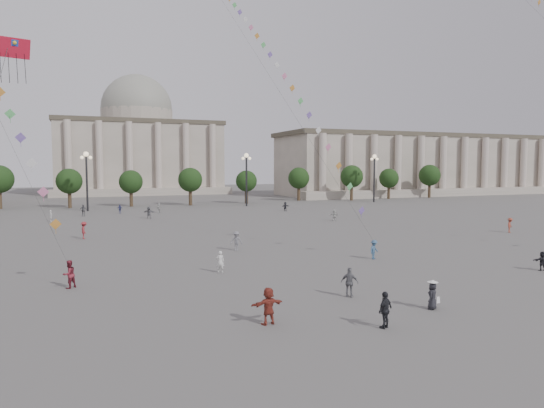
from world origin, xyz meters
name	(u,v)px	position (x,y,z in m)	size (l,w,h in m)	color
ground	(381,310)	(0.00, 0.00, 0.00)	(360.00, 360.00, 0.00)	#524F4D
hall_east	(417,165)	(75.00, 93.89, 8.43)	(84.00, 26.22, 17.20)	gray
hall_central	(138,146)	(0.00, 129.22, 14.23)	(48.30, 34.30, 35.50)	gray
tree_row	(165,179)	(0.00, 78.00, 5.39)	(137.12, 5.12, 8.00)	#392B1C
lamp_post_mid_west	(87,170)	(-15.00, 70.00, 7.35)	(2.00, 0.90, 10.65)	#262628
lamp_post_mid_east	(246,170)	(15.00, 70.00, 7.35)	(2.00, 0.90, 10.65)	#262628
lamp_post_far_east	(374,169)	(45.00, 70.00, 7.35)	(2.00, 0.90, 10.65)	#262628
person_crowd_0	(120,209)	(-9.91, 63.34, 0.77)	(0.91, 0.38, 1.55)	navy
person_crowd_3	(542,261)	(17.57, 4.32, 0.75)	(1.40, 0.44, 1.51)	black
person_crowd_4	(159,208)	(-3.52, 62.24, 0.87)	(1.62, 0.52, 1.75)	#B5B6B1
person_crowd_6	(236,241)	(-1.96, 21.44, 0.93)	(1.20, 0.69, 1.87)	slate
person_crowd_7	(334,215)	(18.90, 40.39, 0.83)	(1.54, 0.49, 1.66)	beige
person_crowd_8	(510,225)	(32.86, 21.51, 0.90)	(1.16, 0.67, 1.80)	#9C3C2A
person_crowd_9	(285,207)	(18.16, 57.27, 0.81)	(1.51, 0.48, 1.63)	#222228
person_crowd_10	(51,216)	(-20.12, 54.87, 0.82)	(0.60, 0.39, 1.64)	silver
person_crowd_12	(149,212)	(-6.22, 53.76, 0.92)	(1.71, 0.54, 1.84)	slate
person_crowd_13	(220,262)	(-5.93, 12.62, 0.84)	(0.61, 0.40, 1.68)	silver
person_crowd_16	(83,210)	(-15.73, 60.91, 0.96)	(1.12, 0.47, 1.92)	#58575C
person_crowd_17	(84,230)	(-15.59, 34.73, 0.96)	(1.24, 0.72, 1.93)	maroon
tourist_2	(268,306)	(-6.77, 0.05, 0.96)	(1.79, 0.57, 1.93)	maroon
tourist_3	(350,282)	(-0.25, 3.07, 0.92)	(1.08, 0.45, 1.84)	slate
tourist_4	(385,310)	(-1.53, -2.61, 0.94)	(1.10, 0.46, 1.87)	black
kite_flyer_0	(69,274)	(-16.50, 11.71, 0.94)	(0.91, 0.71, 1.87)	maroon
kite_flyer_1	(374,250)	(7.98, 13.00, 0.84)	(1.09, 0.63, 1.69)	#395C80
hat_person	(433,295)	(2.83, -0.85, 0.83)	(0.90, 0.84, 1.69)	black
dragon_kite	(8,62)	(-19.07, 7.57, 13.77)	(2.71, 1.31, 13.68)	red
kite_train_mid	(248,29)	(5.29, 39.30, 26.01)	(5.78, 49.35, 67.66)	#3F3F3F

